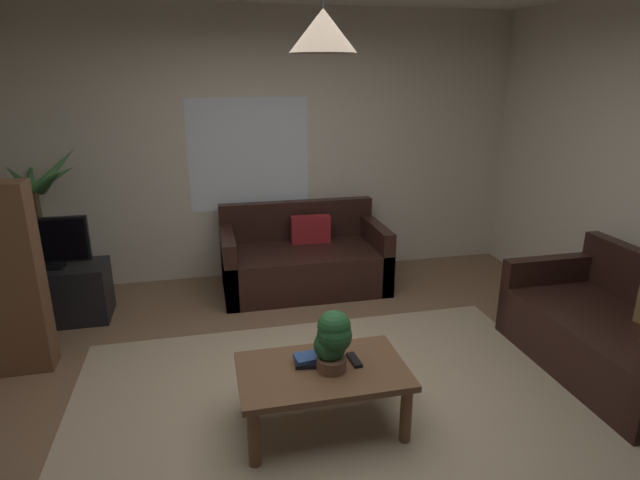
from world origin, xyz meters
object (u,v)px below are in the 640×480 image
book_on_table_1 (307,358)px  pendant_lamp (323,31)px  couch_right_side (614,336)px  coffee_table (322,378)px  book_on_table_0 (306,362)px  tv_stand (55,294)px  potted_plant_on_table (333,338)px  potted_palm_corner (43,232)px  remote_on_table_0 (331,359)px  remote_on_table_1 (354,360)px  couch_under_window (303,261)px  tv (45,243)px

book_on_table_1 → pendant_lamp: size_ratio=0.27×
couch_right_side → coffee_table: (-2.20, -0.14, 0.06)m
book_on_table_0 → tv_stand: 2.63m
potted_plant_on_table → tv_stand: potted_plant_on_table is taller
potted_palm_corner → potted_plant_on_table: bearing=-47.7°
coffee_table → book_on_table_1: bearing=137.3°
book_on_table_0 → potted_palm_corner: 3.06m
coffee_table → remote_on_table_0: (0.07, 0.08, 0.08)m
remote_on_table_1 → tv_stand: size_ratio=0.18×
remote_on_table_1 → tv_stand: (-2.16, 1.88, -0.16)m
remote_on_table_1 → pendant_lamp: 1.88m
remote_on_table_0 → coffee_table: bearing=85.6°
couch_under_window → coffee_table: 2.20m
book_on_table_1 → pendant_lamp: (0.08, -0.07, 1.84)m
tv → pendant_lamp: size_ratio=1.31×
book_on_table_0 → remote_on_table_0: bearing=3.9°
couch_under_window → pendant_lamp: size_ratio=3.00×
remote_on_table_0 → remote_on_table_1: (0.14, -0.04, 0.00)m
remote_on_table_0 → potted_plant_on_table: potted_plant_on_table is taller
book_on_table_0 → potted_palm_corner: size_ratio=0.09×
couch_right_side → couch_under_window: bearing=-137.1°
book_on_table_1 → tv: 2.63m
book_on_table_1 → tv_stand: bearing=135.4°
couch_right_side → tv_stand: (-4.15, 1.77, -0.02)m
couch_right_side → remote_on_table_0: (-2.13, -0.07, 0.14)m
tv → remote_on_table_1: bearing=-40.8°
potted_palm_corner → couch_under_window: bearing=-4.5°
book_on_table_1 → tv_stand: 2.63m
couch_under_window → potted_plant_on_table: size_ratio=4.37×
potted_plant_on_table → tv_stand: size_ratio=0.41×
book_on_table_1 → tv: bearing=135.8°
tv → book_on_table_1: bearing=-44.2°
book_on_table_1 → remote_on_table_1: (0.29, -0.04, -0.03)m
remote_on_table_0 → potted_palm_corner: bearing=-8.8°
couch_under_window → tv: bearing=-173.0°
remote_on_table_1 → potted_palm_corner: bearing=-49.9°
remote_on_table_1 → pendant_lamp: size_ratio=0.30×
remote_on_table_0 → couch_under_window: bearing=-58.8°
remote_on_table_0 → tv: size_ratio=0.23×
coffee_table → remote_on_table_1: size_ratio=6.30×
coffee_table → book_on_table_0: (-0.09, 0.07, 0.08)m
book_on_table_1 → pendant_lamp: 1.84m
couch_right_side → pendant_lamp: pendant_lamp is taller
couch_right_side → coffee_table: 2.21m
book_on_table_0 → remote_on_table_1: book_on_table_0 is taller
coffee_table → pendant_lamp: 1.94m
couch_under_window → couch_right_side: same height
coffee_table → pendant_lamp: pendant_lamp is taller
couch_under_window → book_on_table_1: 2.14m
couch_right_side → tv: size_ratio=2.14×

